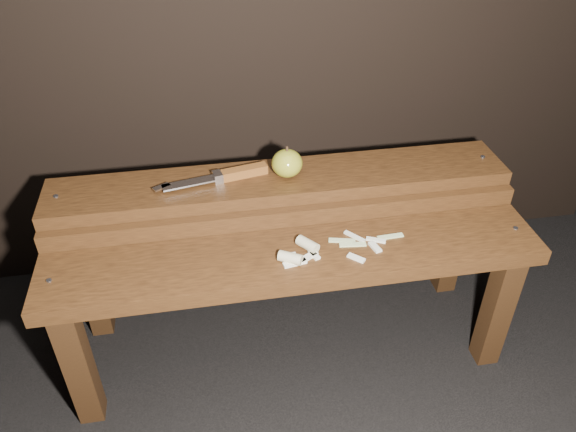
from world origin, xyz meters
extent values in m
plane|color=black|center=(0.00, 0.00, 0.00)|extent=(60.00, 60.00, 0.00)
cube|color=black|center=(-0.54, -0.10, 0.19)|extent=(0.06, 0.06, 0.38)
cube|color=black|center=(0.54, -0.10, 0.19)|extent=(0.06, 0.06, 0.38)
cube|color=#3A200E|center=(0.00, -0.05, 0.40)|extent=(1.20, 0.20, 0.04)
cylinder|color=slate|center=(-0.56, -0.05, 0.42)|extent=(0.01, 0.01, 0.00)
cylinder|color=slate|center=(0.56, -0.05, 0.42)|extent=(0.01, 0.01, 0.00)
cube|color=black|center=(-0.54, 0.20, 0.23)|extent=(0.06, 0.06, 0.46)
cube|color=black|center=(0.54, 0.20, 0.23)|extent=(0.06, 0.06, 0.46)
cube|color=#3A200E|center=(0.00, 0.07, 0.44)|extent=(1.20, 0.02, 0.05)
cube|color=#3A200E|center=(0.00, 0.17, 0.48)|extent=(1.20, 0.18, 0.04)
cylinder|color=slate|center=(-0.56, 0.17, 0.50)|extent=(0.01, 0.01, 0.00)
cylinder|color=slate|center=(0.56, 0.17, 0.50)|extent=(0.01, 0.01, 0.00)
ellipsoid|color=olive|center=(0.02, 0.17, 0.54)|extent=(0.08, 0.08, 0.07)
cylinder|color=#382314|center=(0.02, 0.17, 0.58)|extent=(0.01, 0.01, 0.01)
cube|color=brown|center=(-0.09, 0.19, 0.51)|extent=(0.12, 0.05, 0.02)
cube|color=silver|center=(-0.16, 0.17, 0.51)|extent=(0.03, 0.04, 0.03)
cube|color=silver|center=(-0.24, 0.16, 0.51)|extent=(0.13, 0.06, 0.00)
cube|color=silver|center=(-0.30, 0.15, 0.51)|extent=(0.05, 0.04, 0.00)
cube|color=beige|center=(0.19, -0.06, 0.42)|extent=(0.03, 0.04, 0.01)
cube|color=beige|center=(0.20, -0.04, 0.42)|extent=(0.05, 0.03, 0.01)
cube|color=beige|center=(-0.02, -0.06, 0.42)|extent=(0.04, 0.01, 0.01)
cube|color=beige|center=(-0.01, -0.09, 0.42)|extent=(0.06, 0.03, 0.01)
cube|color=beige|center=(0.15, -0.02, 0.42)|extent=(0.04, 0.05, 0.01)
cube|color=beige|center=(0.04, -0.07, 0.42)|extent=(0.03, 0.04, 0.01)
cube|color=beige|center=(0.03, -0.07, 0.42)|extent=(0.05, 0.04, 0.01)
cube|color=beige|center=(0.13, -0.09, 0.42)|extent=(0.04, 0.04, 0.01)
cylinder|color=#C9BB8C|center=(-0.02, -0.08, 0.43)|extent=(0.06, 0.05, 0.03)
cylinder|color=#C9BB8C|center=(0.03, -0.04, 0.43)|extent=(0.05, 0.06, 0.03)
cube|color=#BCC988|center=(0.14, -0.04, 0.42)|extent=(0.07, 0.02, 0.00)
cube|color=#BCC988|center=(0.24, -0.03, 0.42)|extent=(0.07, 0.02, 0.00)
cube|color=#BCC988|center=(0.12, -0.02, 0.42)|extent=(0.07, 0.03, 0.00)
camera|label=1|loc=(-0.19, -1.05, 1.27)|focal=35.00mm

